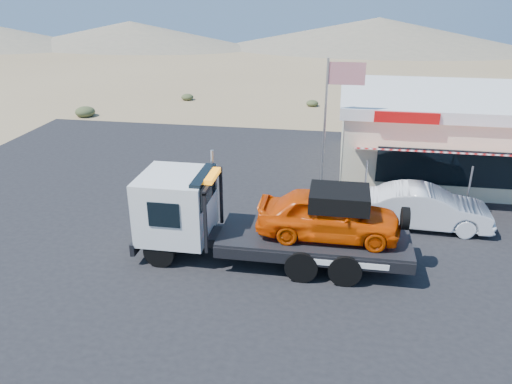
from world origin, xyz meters
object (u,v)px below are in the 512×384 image
at_px(tow_truck, 265,216).
at_px(jerky_store, 446,132).
at_px(white_sedan, 426,208).
at_px(flagpole, 331,114).

distance_m(tow_truck, jerky_store, 12.60).
height_order(tow_truck, white_sedan, tow_truck).
relative_size(tow_truck, flagpole, 1.50).
height_order(tow_truck, flagpole, flagpole).
xyz_separation_m(tow_truck, jerky_store, (7.46, 10.15, 0.37)).
relative_size(white_sedan, jerky_store, 0.46).
relative_size(tow_truck, white_sedan, 1.87).
bearing_deg(jerky_store, white_sedan, -104.33).
xyz_separation_m(jerky_store, flagpole, (-5.57, -4.47, 1.77)).
bearing_deg(white_sedan, jerky_store, -12.50).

